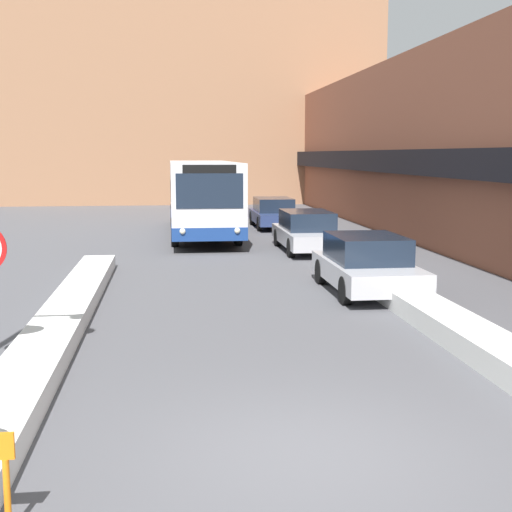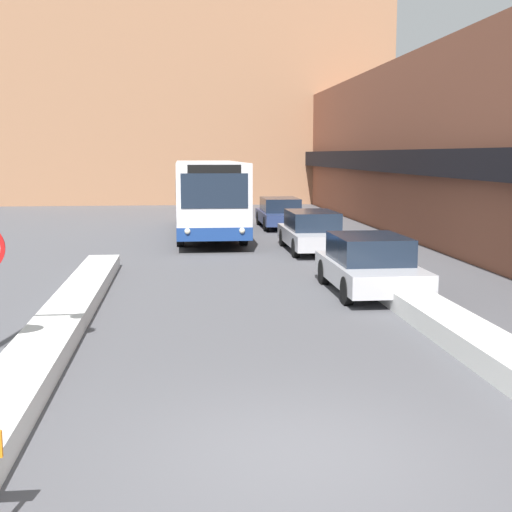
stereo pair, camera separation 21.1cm
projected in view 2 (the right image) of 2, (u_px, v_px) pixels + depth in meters
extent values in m
plane|color=#515156|center=(302.00, 455.00, 7.93)|extent=(160.00, 160.00, 0.00)
cube|color=brown|center=(432.00, 148.00, 32.09)|extent=(5.00, 60.00, 7.21)
cube|color=black|center=(372.00, 161.00, 31.88)|extent=(0.50, 60.00, 0.90)
cube|color=#996B4C|center=(198.00, 85.00, 49.92)|extent=(26.00, 8.00, 16.33)
cube|color=silver|center=(59.00, 325.00, 13.25)|extent=(0.90, 16.23, 0.35)
cube|color=silver|center=(470.00, 338.00, 12.22)|extent=(0.90, 14.10, 0.41)
cube|color=silver|center=(208.00, 193.00, 29.40)|extent=(2.54, 11.64, 2.58)
cube|color=navy|center=(208.00, 219.00, 29.55)|extent=(2.56, 11.66, 0.45)
cube|color=#192333|center=(208.00, 184.00, 29.35)|extent=(2.56, 10.71, 0.71)
cube|color=#192333|center=(215.00, 191.00, 23.60)|extent=(2.24, 0.03, 1.16)
cube|color=black|center=(214.00, 169.00, 23.50)|extent=(1.78, 0.03, 0.28)
sphere|color=#F2EAC6|center=(187.00, 231.00, 23.68)|extent=(0.20, 0.20, 0.20)
sphere|color=#F2EAC6|center=(242.00, 231.00, 23.87)|extent=(0.20, 0.20, 0.20)
cylinder|color=black|center=(180.00, 232.00, 25.90)|extent=(0.28, 1.04, 1.04)
cylinder|color=black|center=(243.00, 231.00, 26.13)|extent=(0.28, 1.04, 1.04)
cylinder|color=black|center=(180.00, 215.00, 33.00)|extent=(0.28, 1.04, 1.04)
cylinder|color=black|center=(230.00, 215.00, 33.24)|extent=(0.28, 1.04, 1.04)
cube|color=#B7B7BC|center=(370.00, 272.00, 17.16)|extent=(1.87, 4.22, 0.51)
cube|color=#192333|center=(369.00, 248.00, 17.18)|extent=(1.64, 2.32, 0.62)
cylinder|color=black|center=(422.00, 289.00, 15.99)|extent=(0.20, 0.64, 0.64)
cylinder|color=black|center=(347.00, 291.00, 15.81)|extent=(0.20, 0.64, 0.64)
cylinder|color=black|center=(388.00, 271.00, 18.56)|extent=(0.20, 0.64, 0.64)
cylinder|color=black|center=(324.00, 272.00, 18.39)|extent=(0.20, 0.64, 0.64)
cube|color=#B7B7BC|center=(312.00, 237.00, 24.60)|extent=(1.79, 4.69, 0.51)
cube|color=#192333|center=(312.00, 220.00, 24.63)|extent=(1.58, 2.58, 0.62)
cylinder|color=black|center=(345.00, 247.00, 23.28)|extent=(0.20, 0.63, 0.63)
cylinder|color=black|center=(296.00, 248.00, 23.11)|extent=(0.20, 0.63, 0.63)
cylinder|color=black|center=(327.00, 237.00, 26.14)|extent=(0.20, 0.63, 0.63)
cylinder|color=black|center=(283.00, 238.00, 25.97)|extent=(0.20, 0.63, 0.63)
cube|color=navy|center=(280.00, 217.00, 32.47)|extent=(1.81, 4.54, 0.49)
cube|color=#192333|center=(280.00, 205.00, 32.50)|extent=(1.59, 2.50, 0.61)
cylinder|color=black|center=(303.00, 224.00, 31.19)|extent=(0.20, 0.64, 0.64)
cylinder|color=black|center=(266.00, 224.00, 31.02)|extent=(0.20, 0.64, 0.64)
cylinder|color=black|center=(293.00, 218.00, 33.97)|extent=(0.20, 0.64, 0.64)
cylinder|color=black|center=(259.00, 218.00, 33.80)|extent=(0.20, 0.64, 0.64)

